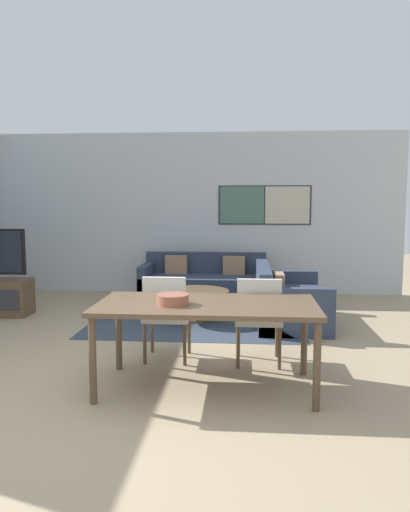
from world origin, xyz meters
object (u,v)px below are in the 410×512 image
at_px(dining_chair_left, 166,312).
at_px(dining_table, 207,311).
at_px(sofa_main, 204,284).
at_px(dining_chair_centre, 259,314).
at_px(coffee_table, 196,298).
at_px(sofa_side, 285,303).
at_px(fruit_bowl, 173,299).

bearing_deg(dining_chair_left, dining_table, -56.60).
distance_m(sofa_main, dining_chair_centre, 3.29).
distance_m(coffee_table, dining_table, 2.51).
distance_m(dining_table, dining_chair_centre, 0.82).
relative_size(sofa_side, dining_chair_left, 1.81).
relative_size(dining_table, dining_chair_centre, 2.13).
xyz_separation_m(sofa_main, fruit_bowl, (0.05, -3.92, 0.54)).
relative_size(dining_table, dining_chair_left, 2.13).
xyz_separation_m(sofa_side, dining_chair_left, (-1.33, -1.71, 0.25)).
height_order(sofa_side, dining_table, sofa_side).
distance_m(sofa_main, sofa_side, 1.86).
bearing_deg(dining_table, sofa_side, 70.29).
xyz_separation_m(sofa_side, fruit_bowl, (-1.15, -2.50, 0.54)).
relative_size(sofa_main, fruit_bowl, 7.34).
bearing_deg(coffee_table, dining_chair_centre, -66.27).
relative_size(sofa_main, sofa_side, 1.26).
bearing_deg(sofa_main, fruit_bowl, -89.30).
relative_size(sofa_main, coffee_table, 2.25).
distance_m(sofa_side, dining_chair_centre, 1.82).
relative_size(coffee_table, dining_chair_left, 1.02).
relative_size(sofa_side, dining_chair_centre, 1.81).
relative_size(sofa_side, dining_table, 0.85).
xyz_separation_m(sofa_main, dining_chair_left, (-0.13, -3.13, 0.25)).
height_order(sofa_side, fruit_bowl, fruit_bowl).
height_order(sofa_main, dining_chair_centre, dining_chair_centre).
relative_size(coffee_table, dining_chair_centre, 1.02).
distance_m(sofa_side, dining_chair_left, 2.18).
bearing_deg(fruit_bowl, sofa_side, 65.40).
height_order(sofa_main, fruit_bowl, fruit_bowl).
distance_m(sofa_main, dining_table, 3.87).
bearing_deg(dining_chair_left, coffee_table, 85.63).
relative_size(sofa_side, coffee_table, 1.79).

